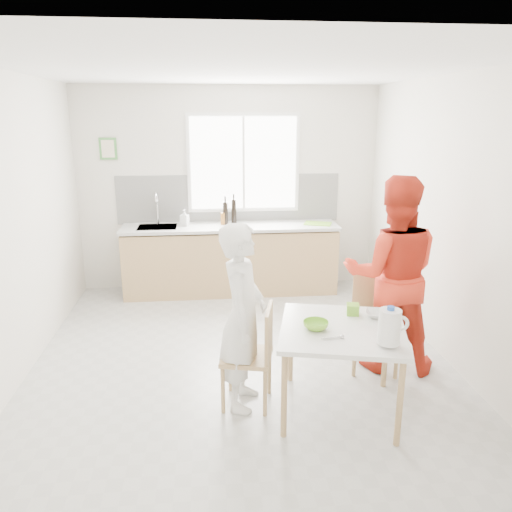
{
  "coord_description": "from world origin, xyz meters",
  "views": [
    {
      "loc": [
        -0.29,
        -4.48,
        2.33
      ],
      "look_at": [
        0.17,
        0.2,
        0.99
      ],
      "focal_mm": 35.0,
      "sensor_mm": 36.0,
      "label": 1
    }
  ],
  "objects_px": {
    "chair_far": "(375,314)",
    "person_red": "(392,275)",
    "dining_table": "(341,336)",
    "bowl_white": "(378,314)",
    "wine_bottle_b": "(225,213)",
    "chair_left": "(255,352)",
    "wine_bottle_a": "(234,211)",
    "person_white": "(243,317)",
    "bowl_green": "(316,325)",
    "milk_jug": "(390,326)"
  },
  "relations": [
    {
      "from": "chair_far",
      "to": "person_red",
      "type": "distance_m",
      "value": 0.41
    },
    {
      "from": "chair_far",
      "to": "wine_bottle_b",
      "type": "xyz_separation_m",
      "value": [
        -1.31,
        2.27,
        0.55
      ]
    },
    {
      "from": "bowl_green",
      "to": "milk_jug",
      "type": "relative_size",
      "value": 0.71
    },
    {
      "from": "chair_far",
      "to": "person_white",
      "type": "distance_m",
      "value": 1.42
    },
    {
      "from": "person_white",
      "to": "wine_bottle_b",
      "type": "height_order",
      "value": "person_white"
    },
    {
      "from": "dining_table",
      "to": "bowl_white",
      "type": "xyz_separation_m",
      "value": [
        0.35,
        0.18,
        0.1
      ]
    },
    {
      "from": "bowl_white",
      "to": "wine_bottle_b",
      "type": "xyz_separation_m",
      "value": [
        -1.13,
        2.81,
        0.32
      ]
    },
    {
      "from": "chair_far",
      "to": "person_white",
      "type": "bearing_deg",
      "value": -143.98
    },
    {
      "from": "bowl_white",
      "to": "dining_table",
      "type": "bearing_deg",
      "value": -153.09
    },
    {
      "from": "milk_jug",
      "to": "wine_bottle_a",
      "type": "relative_size",
      "value": 0.88
    },
    {
      "from": "chair_left",
      "to": "wine_bottle_a",
      "type": "xyz_separation_m",
      "value": [
        -0.0,
        2.9,
        0.61
      ]
    },
    {
      "from": "person_white",
      "to": "person_red",
      "type": "height_order",
      "value": "person_red"
    },
    {
      "from": "person_white",
      "to": "milk_jug",
      "type": "distance_m",
      "value": 1.14
    },
    {
      "from": "bowl_white",
      "to": "wine_bottle_a",
      "type": "height_order",
      "value": "wine_bottle_a"
    },
    {
      "from": "dining_table",
      "to": "bowl_white",
      "type": "relative_size",
      "value": 5.67
    },
    {
      "from": "wine_bottle_a",
      "to": "bowl_white",
      "type": "bearing_deg",
      "value": -70.49
    },
    {
      "from": "person_red",
      "to": "wine_bottle_b",
      "type": "bearing_deg",
      "value": -45.21
    },
    {
      "from": "milk_jug",
      "to": "chair_far",
      "type": "bearing_deg",
      "value": 88.66
    },
    {
      "from": "dining_table",
      "to": "chair_far",
      "type": "height_order",
      "value": "chair_far"
    },
    {
      "from": "person_white",
      "to": "bowl_green",
      "type": "height_order",
      "value": "person_white"
    },
    {
      "from": "wine_bottle_a",
      "to": "person_red",
      "type": "bearing_deg",
      "value": -60.9
    },
    {
      "from": "chair_left",
      "to": "milk_jug",
      "type": "height_order",
      "value": "milk_jug"
    },
    {
      "from": "person_white",
      "to": "person_red",
      "type": "distance_m",
      "value": 1.5
    },
    {
      "from": "chair_far",
      "to": "bowl_white",
      "type": "xyz_separation_m",
      "value": [
        -0.18,
        -0.55,
        0.23
      ]
    },
    {
      "from": "person_red",
      "to": "wine_bottle_a",
      "type": "height_order",
      "value": "person_red"
    },
    {
      "from": "chair_far",
      "to": "person_white",
      "type": "relative_size",
      "value": 0.62
    },
    {
      "from": "person_red",
      "to": "bowl_green",
      "type": "distance_m",
      "value": 1.11
    },
    {
      "from": "bowl_white",
      "to": "chair_far",
      "type": "bearing_deg",
      "value": 72.1
    },
    {
      "from": "person_red",
      "to": "milk_jug",
      "type": "xyz_separation_m",
      "value": [
        -0.39,
        -1.03,
        -0.04
      ]
    },
    {
      "from": "wine_bottle_a",
      "to": "person_white",
      "type": "bearing_deg",
      "value": -91.8
    },
    {
      "from": "person_red",
      "to": "milk_jug",
      "type": "height_order",
      "value": "person_red"
    },
    {
      "from": "person_white",
      "to": "milk_jug",
      "type": "height_order",
      "value": "person_white"
    },
    {
      "from": "bowl_green",
      "to": "wine_bottle_a",
      "type": "bearing_deg",
      "value": 98.64
    },
    {
      "from": "chair_left",
      "to": "person_red",
      "type": "bearing_deg",
      "value": 125.07
    },
    {
      "from": "chair_far",
      "to": "chair_left",
      "type": "bearing_deg",
      "value": -141.55
    },
    {
      "from": "chair_left",
      "to": "bowl_green",
      "type": "xyz_separation_m",
      "value": [
        0.46,
        -0.16,
        0.28
      ]
    },
    {
      "from": "person_red",
      "to": "chair_far",
      "type": "bearing_deg",
      "value": -3.35
    },
    {
      "from": "chair_left",
      "to": "bowl_white",
      "type": "xyz_separation_m",
      "value": [
        1.02,
        0.02,
        0.28
      ]
    },
    {
      "from": "chair_far",
      "to": "person_white",
      "type": "xyz_separation_m",
      "value": [
        -1.29,
        -0.55,
        0.25
      ]
    },
    {
      "from": "bowl_green",
      "to": "bowl_white",
      "type": "relative_size",
      "value": 1.0
    },
    {
      "from": "chair_far",
      "to": "milk_jug",
      "type": "height_order",
      "value": "milk_jug"
    },
    {
      "from": "chair_far",
      "to": "wine_bottle_a",
      "type": "height_order",
      "value": "wine_bottle_a"
    },
    {
      "from": "wine_bottle_b",
      "to": "chair_left",
      "type": "bearing_deg",
      "value": -87.6
    },
    {
      "from": "chair_far",
      "to": "person_red",
      "type": "relative_size",
      "value": 0.52
    },
    {
      "from": "bowl_white",
      "to": "milk_jug",
      "type": "xyz_separation_m",
      "value": [
        -0.09,
        -0.52,
        0.13
      ]
    },
    {
      "from": "milk_jug",
      "to": "wine_bottle_a",
      "type": "xyz_separation_m",
      "value": [
        -0.92,
        3.39,
        0.21
      ]
    },
    {
      "from": "wine_bottle_b",
      "to": "person_red",
      "type": "bearing_deg",
      "value": -58.11
    },
    {
      "from": "chair_left",
      "to": "bowl_white",
      "type": "height_order",
      "value": "chair_left"
    },
    {
      "from": "dining_table",
      "to": "person_white",
      "type": "height_order",
      "value": "person_white"
    },
    {
      "from": "chair_left",
      "to": "chair_far",
      "type": "distance_m",
      "value": 1.32
    }
  ]
}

